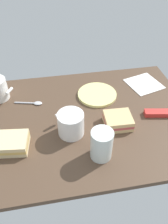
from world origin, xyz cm
name	(u,v)px	position (x,y,z in cm)	size (l,w,h in cm)	color
tabletop	(84,119)	(0.00, 0.00, 1.00)	(90.00, 64.00, 2.00)	#4C3828
plate_of_food	(97,95)	(8.23, 12.92, 2.60)	(17.14, 17.14, 1.20)	#EAE58C
coffee_mug_milky	(71,124)	(-6.08, -7.02, 6.67)	(10.05, 12.02, 9.07)	white
sandwich_main	(13,143)	(-26.62, -10.48, 4.20)	(11.24, 10.35, 4.40)	beige
sandwich_side	(118,121)	(11.96, -6.20, 4.20)	(10.47, 9.50, 4.40)	#DBB77A
glass_of_milk	(101,146)	(2.33, -19.00, 6.88)	(7.27, 7.27, 11.08)	silver
spoon	(33,103)	(-19.95, 12.22, 2.38)	(11.85, 4.22, 0.80)	silver
snack_bar	(160,113)	(30.27, -3.87, 3.00)	(12.37, 3.31, 2.00)	red
paper_napkin	(144,84)	(32.07, 17.56, 2.15)	(14.36, 14.36, 0.30)	white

